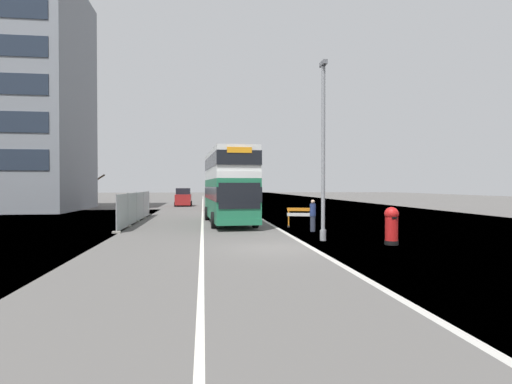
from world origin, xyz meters
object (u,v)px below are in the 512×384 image
(double_decker_bus, at_px, (229,185))
(car_receding_mid, at_px, (183,198))
(red_pillar_postbox, at_px, (392,224))
(car_oncoming_near, at_px, (220,200))
(lamppost_foreground, at_px, (323,156))
(pedestrian_at_kerb, at_px, (313,216))
(roadworks_barrier, at_px, (301,215))

(double_decker_bus, xyz_separation_m, car_receding_mid, (-4.20, 24.63, -1.55))
(double_decker_bus, relative_size, red_pillar_postbox, 6.56)
(double_decker_bus, xyz_separation_m, car_oncoming_near, (0.12, 16.26, -1.60))
(car_oncoming_near, relative_size, car_receding_mid, 1.01)
(lamppost_foreground, bearing_deg, pedestrian_at_kerb, 82.11)
(car_oncoming_near, bearing_deg, roadworks_barrier, -77.77)
(car_oncoming_near, bearing_deg, red_pillar_postbox, -77.05)
(roadworks_barrier, bearing_deg, pedestrian_at_kerb, -89.00)
(lamppost_foreground, relative_size, red_pillar_postbox, 5.09)
(lamppost_foreground, height_order, roadworks_barrier, lamppost_foreground)
(roadworks_barrier, bearing_deg, car_oncoming_near, 102.23)
(red_pillar_postbox, height_order, car_receding_mid, car_receding_mid)
(double_decker_bus, xyz_separation_m, lamppost_foreground, (3.85, -9.48, 1.34))
(pedestrian_at_kerb, bearing_deg, car_receding_mid, 105.79)
(car_receding_mid, bearing_deg, car_oncoming_near, -62.68)
(lamppost_foreground, relative_size, pedestrian_at_kerb, 4.69)
(car_oncoming_near, bearing_deg, car_receding_mid, 117.32)
(red_pillar_postbox, height_order, pedestrian_at_kerb, pedestrian_at_kerb)
(car_receding_mid, xyz_separation_m, pedestrian_at_kerb, (8.57, -30.31, -0.15))
(red_pillar_postbox, xyz_separation_m, car_receding_mid, (-10.63, 35.78, 0.15))
(double_decker_bus, distance_m, red_pillar_postbox, 12.98)
(double_decker_bus, height_order, lamppost_foreground, lamppost_foreground)
(car_receding_mid, bearing_deg, roadworks_barrier, -72.94)
(pedestrian_at_kerb, bearing_deg, lamppost_foreground, -97.89)
(car_oncoming_near, bearing_deg, lamppost_foreground, -81.76)
(lamppost_foreground, distance_m, red_pillar_postbox, 4.33)
(car_receding_mid, relative_size, pedestrian_at_kerb, 2.23)
(lamppost_foreground, xyz_separation_m, red_pillar_postbox, (2.58, -1.67, -3.05))
(red_pillar_postbox, relative_size, car_receding_mid, 0.41)
(car_oncoming_near, height_order, pedestrian_at_kerb, car_oncoming_near)
(car_receding_mid, bearing_deg, red_pillar_postbox, -73.46)
(roadworks_barrier, distance_m, pedestrian_at_kerb, 2.53)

